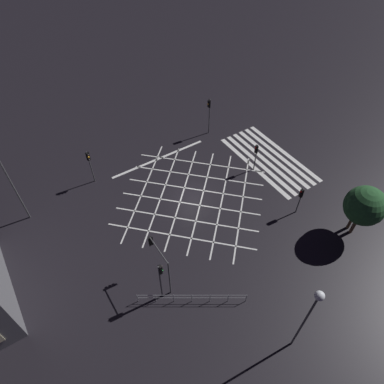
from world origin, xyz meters
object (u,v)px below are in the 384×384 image
at_px(traffic_light_median_south, 256,153).
at_px(street_lamp_west, 312,308).
at_px(street_lamp_east, 8,177).
at_px(traffic_light_ne_main, 89,161).
at_px(traffic_light_nw_main, 159,257).
at_px(street_tree_far, 365,206).
at_px(street_tree_near, 360,204).
at_px(traffic_light_sw_cross, 300,196).
at_px(traffic_light_nw_cross, 161,275).
at_px(traffic_light_se_cross, 209,110).

height_order(traffic_light_median_south, street_lamp_west, street_lamp_west).
height_order(traffic_light_median_south, street_lamp_east, street_lamp_east).
xyz_separation_m(traffic_light_ne_main, traffic_light_nw_main, (-13.61, -0.26, 0.47)).
height_order(traffic_light_ne_main, street_lamp_east, street_lamp_east).
xyz_separation_m(traffic_light_nw_main, street_lamp_west, (-9.61, -5.26, 2.63)).
bearing_deg(street_lamp_east, street_tree_far, -126.33).
bearing_deg(street_tree_near, traffic_light_nw_main, 74.07).
bearing_deg(traffic_light_sw_cross, traffic_light_ne_main, -44.88).
bearing_deg(street_tree_near, traffic_light_nw_cross, 78.70).
bearing_deg(street_tree_far, traffic_light_nw_main, 72.51).
height_order(street_lamp_east, street_tree_far, street_lamp_east).
bearing_deg(traffic_light_sw_cross, traffic_light_se_cross, -90.50).
bearing_deg(traffic_light_median_south, traffic_light_sw_cross, 86.01).
height_order(traffic_light_ne_main, traffic_light_nw_main, traffic_light_nw_main).
bearing_deg(traffic_light_nw_main, traffic_light_se_cross, -45.88).
bearing_deg(traffic_light_nw_main, traffic_light_ne_main, 1.10).
height_order(traffic_light_median_south, traffic_light_nw_cross, traffic_light_nw_cross).
relative_size(street_lamp_west, street_tree_near, 1.64).
height_order(traffic_light_se_cross, street_tree_near, street_tree_near).
height_order(traffic_light_sw_cross, street_lamp_east, street_lamp_east).
xyz_separation_m(traffic_light_ne_main, traffic_light_se_cross, (0.36, -14.66, 0.41)).
xyz_separation_m(traffic_light_ne_main, traffic_light_sw_cross, (-14.47, -14.53, -0.54)).
relative_size(street_lamp_west, street_tree_far, 1.45).
bearing_deg(traffic_light_se_cross, street_tree_near, 97.91).
bearing_deg(traffic_light_ne_main, street_tree_far, 42.18).
xyz_separation_m(traffic_light_se_cross, street_tree_far, (-19.29, -2.49, 0.38)).
distance_m(traffic_light_nw_cross, street_lamp_west, 10.53).
distance_m(traffic_light_median_south, street_tree_near, 11.11).
bearing_deg(traffic_light_nw_cross, street_lamp_west, -54.61).
bearing_deg(traffic_light_sw_cross, traffic_light_nw_main, -3.48).
xyz_separation_m(traffic_light_ne_main, street_lamp_east, (-1.12, 7.05, 2.50)).
height_order(traffic_light_nw_main, street_lamp_east, street_lamp_east).
relative_size(traffic_light_median_south, street_lamp_west, 0.43).
bearing_deg(traffic_light_median_south, street_lamp_west, 58.66).
bearing_deg(traffic_light_sw_cross, street_tree_far, 120.46).
height_order(traffic_light_nw_cross, street_tree_far, street_tree_far).
height_order(traffic_light_nw_main, street_lamp_west, street_lamp_west).
bearing_deg(street_tree_far, traffic_light_se_cross, 7.36).
bearing_deg(traffic_light_se_cross, traffic_light_median_south, 92.50).
xyz_separation_m(traffic_light_sw_cross, traffic_light_nw_main, (0.87, 14.27, 1.01)).
relative_size(traffic_light_se_cross, street_tree_far, 0.85).
xyz_separation_m(traffic_light_sw_cross, street_tree_far, (-4.45, -2.62, 1.34)).
height_order(street_lamp_west, street_tree_near, street_lamp_west).
bearing_deg(traffic_light_median_south, traffic_light_nw_cross, 25.43).
bearing_deg(traffic_light_ne_main, street_lamp_west, 13.37).
height_order(traffic_light_nw_main, street_tree_near, street_tree_near).
relative_size(traffic_light_median_south, street_tree_near, 0.71).
height_order(traffic_light_se_cross, traffic_light_median_south, traffic_light_se_cross).
relative_size(traffic_light_ne_main, traffic_light_nw_cross, 0.90).
relative_size(traffic_light_nw_cross, street_lamp_west, 0.56).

